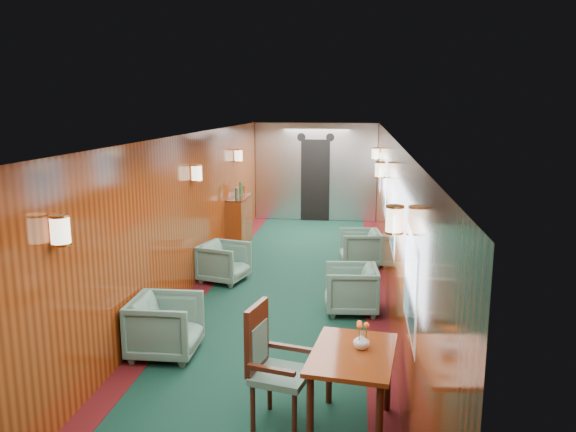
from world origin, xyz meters
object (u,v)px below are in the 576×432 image
at_px(armchair_right_near, 351,289).
at_px(armchair_left_far, 224,262).
at_px(armchair_right_far, 360,248).
at_px(dining_table, 352,365).
at_px(armchair_left_near, 166,326).
at_px(side_chair, 270,360).
at_px(credenza, 239,220).

bearing_deg(armchair_right_near, armchair_left_far, -122.92).
bearing_deg(armchair_right_far, dining_table, -8.11).
relative_size(armchair_left_far, armchair_right_near, 0.98).
xyz_separation_m(dining_table, armchair_left_near, (-2.14, 1.28, -0.28)).
height_order(side_chair, credenza, credenza).
height_order(credenza, armchair_left_far, credenza).
xyz_separation_m(armchair_left_near, armchair_right_near, (2.08, 1.64, -0.02)).
bearing_deg(armchair_right_near, side_chair, -17.64).
bearing_deg(side_chair, armchair_right_near, 90.04).
bearing_deg(side_chair, credenza, 117.78).
distance_m(credenza, armchair_right_near, 4.25).
distance_m(dining_table, side_chair, 0.73).
distance_m(side_chair, credenza, 6.62).
bearing_deg(credenza, side_chair, -75.43).
relative_size(credenza, armchair_left_near, 1.69).
bearing_deg(armchair_right_near, armchair_right_far, 172.58).
bearing_deg(armchair_right_near, armchair_left_near, -56.24).
xyz_separation_m(side_chair, armchair_left_far, (-1.39, 3.98, -0.28)).
bearing_deg(armchair_right_near, credenza, -151.08).
xyz_separation_m(dining_table, armchair_right_far, (0.06, 5.26, -0.31)).
relative_size(side_chair, armchair_left_near, 1.46).
height_order(dining_table, side_chair, side_chair).
bearing_deg(side_chair, armchair_left_near, 152.22).
relative_size(credenza, armchair_right_far, 1.83).
bearing_deg(credenza, armchair_left_near, -87.17).
bearing_deg(credenza, armchair_right_near, -56.62).
relative_size(dining_table, credenza, 0.84).
xyz_separation_m(armchair_left_far, armchair_right_near, (2.06, -1.12, 0.01)).
height_order(dining_table, credenza, credenza).
distance_m(credenza, armchair_left_far, 2.45).
height_order(armchair_left_far, armchair_right_far, armchair_left_far).
bearing_deg(armchair_left_far, armchair_right_far, -45.74).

